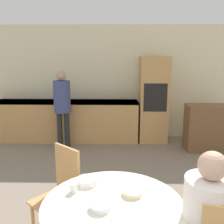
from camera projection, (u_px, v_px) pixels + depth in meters
wall_back at (113, 83)px, 5.85m from camera, size 7.05×0.05×2.60m
kitchen_counter at (67, 120)px, 5.71m from camera, size 3.23×0.60×0.91m
oven_unit at (153, 100)px, 5.58m from camera, size 0.62×0.59×1.90m
sideboard at (211, 128)px, 5.09m from camera, size 1.00×0.45×0.95m
chair_far_left at (61, 189)px, 2.61m from camera, size 0.56×0.56×0.98m
person_standing at (62, 101)px, 5.10m from camera, size 0.34×0.34×1.62m
cup at (74, 188)px, 2.10m from camera, size 0.06×0.06×0.08m
bowl_near at (100, 206)px, 1.87m from camera, size 0.16×0.16×0.04m
bowl_centre at (87, 181)px, 2.24m from camera, size 0.19×0.19×0.05m
bowl_far at (132, 192)px, 2.06m from camera, size 0.16×0.16×0.04m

